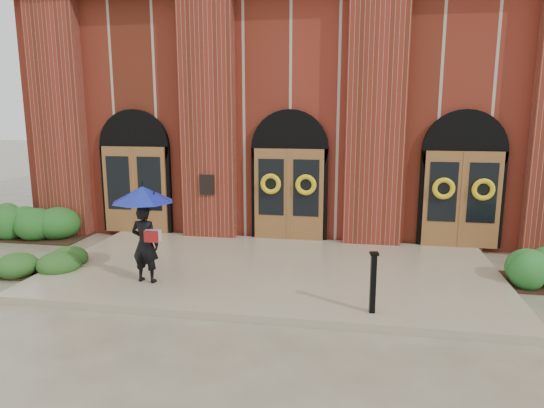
# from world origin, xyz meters

# --- Properties ---
(ground) EXTENTS (90.00, 90.00, 0.00)m
(ground) POSITION_xyz_m (0.00, 0.00, 0.00)
(ground) COLOR gray
(ground) RESTS_ON ground
(landing) EXTENTS (10.00, 5.30, 0.15)m
(landing) POSITION_xyz_m (0.00, 0.15, 0.07)
(landing) COLOR tan
(landing) RESTS_ON ground
(church_building) EXTENTS (16.20, 12.53, 7.00)m
(church_building) POSITION_xyz_m (0.00, 8.78, 3.50)
(church_building) COLOR maroon
(church_building) RESTS_ON ground
(man_with_umbrella) EXTENTS (1.39, 1.39, 2.01)m
(man_with_umbrella) POSITION_xyz_m (-2.42, -1.21, 1.56)
(man_with_umbrella) COLOR black
(man_with_umbrella) RESTS_ON landing
(metal_post) EXTENTS (0.17, 0.17, 1.10)m
(metal_post) POSITION_xyz_m (2.17, -1.99, 0.73)
(metal_post) COLOR black
(metal_post) RESTS_ON landing
(hedge_wall_left) EXTENTS (3.41, 1.36, 0.87)m
(hedge_wall_left) POSITION_xyz_m (-7.79, 2.20, 0.44)
(hedge_wall_left) COLOR #1F541C
(hedge_wall_left) RESTS_ON ground
(hedge_front_left) EXTENTS (1.44, 1.23, 0.51)m
(hedge_front_left) POSITION_xyz_m (-5.10, -0.59, 0.25)
(hedge_front_left) COLOR #234C1A
(hedge_front_left) RESTS_ON ground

